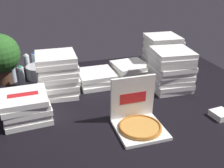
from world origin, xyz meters
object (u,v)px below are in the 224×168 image
pizza_stack_left_mid (57,75)px  water_bottle_3 (53,73)px  water_bottle_2 (13,73)px  ice_bucket (39,72)px  pizza_stack_right_far (97,78)px  open_pizza_box (138,119)px  water_bottle_1 (50,62)px  pizza_stack_left_far (26,107)px  napkin_pile (221,114)px  potted_plant (0,55)px  pizza_stack_center_near (171,70)px  water_bottle_4 (22,77)px  pizza_stack_right_mid (162,53)px  water_bottle_5 (27,64)px  water_bottle_0 (35,62)px  water_bottle_6 (55,68)px  pizza_stack_center_far (131,69)px

pizza_stack_left_mid → water_bottle_3: size_ratio=1.81×
water_bottle_2 → water_bottle_3: 0.46m
ice_bucket → pizza_stack_right_far: bearing=-32.7°
open_pizza_box → water_bottle_1: bearing=110.5°
pizza_stack_left_far → napkin_pile: (1.64, -0.49, -0.09)m
pizza_stack_left_mid → ice_bucket: pizza_stack_left_mid is taller
pizza_stack_left_far → potted_plant: bearing=104.5°
open_pizza_box → pizza_stack_right_far: 0.94m
pizza_stack_center_near → water_bottle_4: bearing=161.0°
pizza_stack_right_mid → napkin_pile: size_ratio=2.84×
potted_plant → water_bottle_2: bearing=-14.8°
pizza_stack_right_far → water_bottle_3: size_ratio=1.74×
pizza_stack_center_near → water_bottle_5: (-1.45, 0.92, -0.10)m
water_bottle_4 → water_bottle_2: bearing=121.7°
water_bottle_0 → water_bottle_6: 0.35m
pizza_stack_right_far → pizza_stack_left_far: size_ratio=0.96×
water_bottle_5 → water_bottle_2: bearing=-123.6°
water_bottle_2 → pizza_stack_center_far: bearing=-8.7°
pizza_stack_left_mid → pizza_stack_center_near: same height
ice_bucket → water_bottle_2: size_ratio=1.22×
pizza_stack_right_far → water_bottle_0: (-0.64, 0.61, 0.04)m
pizza_stack_center_near → potted_plant: (-1.72, 0.70, 0.10)m
pizza_stack_right_mid → water_bottle_5: pizza_stack_right_mid is taller
water_bottle_1 → water_bottle_2: size_ratio=1.00×
pizza_stack_left_far → water_bottle_3: pizza_stack_left_far is taller
pizza_stack_left_mid → water_bottle_0: size_ratio=1.81×
pizza_stack_right_mid → open_pizza_box: bearing=-124.7°
water_bottle_4 → water_bottle_3: bearing=-1.0°
water_bottle_2 → water_bottle_4: (0.09, -0.15, 0.00)m
open_pizza_box → pizza_stack_center_far: (0.35, 1.07, -0.01)m
pizza_stack_center_near → water_bottle_6: size_ratio=1.83×
water_bottle_1 → water_bottle_2: 0.49m
pizza_stack_center_far → potted_plant: size_ratio=0.79×
pizza_stack_left_far → water_bottle_4: bearing=92.6°
open_pizza_box → pizza_stack_center_near: bearing=44.2°
pizza_stack_center_far → water_bottle_2: size_ratio=1.83×
open_pizza_box → pizza_stack_left_mid: 1.00m
water_bottle_4 → potted_plant: potted_plant is taller
pizza_stack_left_far → water_bottle_0: 1.14m
water_bottle_5 → napkin_pile: size_ratio=1.57×
pizza_stack_center_near → water_bottle_1: (-1.18, 0.91, -0.10)m
pizza_stack_left_mid → pizza_stack_center_far: bearing=15.3°
water_bottle_0 → pizza_stack_right_far: bearing=-43.8°
pizza_stack_left_far → pizza_stack_right_mid: pizza_stack_right_mid is taller
pizza_stack_right_mid → water_bottle_0: pizza_stack_right_mid is taller
pizza_stack_center_near → water_bottle_5: pizza_stack_center_near is taller
pizza_stack_center_far → ice_bucket: 1.09m
water_bottle_6 → pizza_stack_right_far: bearing=-38.6°
pizza_stack_left_mid → water_bottle_0: bearing=105.3°
pizza_stack_left_far → water_bottle_6: pizza_stack_left_far is taller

